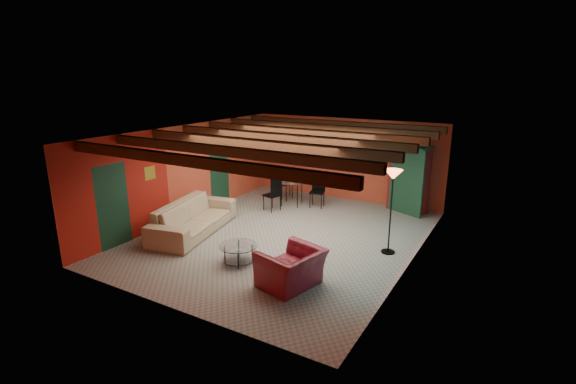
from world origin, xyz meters
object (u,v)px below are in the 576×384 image
Objects in this scene: dining_table at (292,188)px; vase at (292,168)px; sofa at (194,217)px; armchair at (291,268)px; coffee_table at (239,254)px; floor_lamp at (391,212)px; potted_plant at (412,139)px; armoire at (409,180)px.

vase is at bearing 0.00° from dining_table.
sofa is 2.48× the size of armchair.
sofa reaches higher than coffee_table.
vase reaches higher than dining_table.
sofa is 5.07m from floor_lamp.
potted_plant reaches higher than sofa.
floor_lamp is (0.45, -3.35, 0.01)m from armoire.
coffee_table is at bearing -75.63° from vase.
dining_table is 1.08× the size of armoire.
armoire is 11.26× the size of vase.
coffee_table is 4.84× the size of vase.
armchair is at bearing -73.45° from armoire.
armoire reaches higher than sofa.
armchair is at bearing -60.61° from vase.
armchair is 5.38m from dining_table.
vase is (-3.38, -1.22, 0.21)m from armoire.
coffee_table is 4.52m from dining_table.
armoire reaches higher than coffee_table.
potted_plant reaches higher than coffee_table.
vase is at bearing 150.93° from floor_lamp.
potted_plant is (3.38, 1.22, 1.67)m from dining_table.
armoire is at bearing 67.93° from coffee_table.
potted_plant is at bearing 19.78° from dining_table.
coffee_table is 6.08m from armoire.
coffee_table is at bearing -125.71° from sofa.
armoire is at bearing -55.85° from sofa.
vase is (-2.64, 4.68, 0.83)m from armchair.
floor_lamp is at bearing -87.30° from sofa.
armoire is at bearing 19.78° from vase.
potted_plant is at bearing 19.78° from vase.
dining_table is at bearing -136.45° from armoire.
potted_plant is (-0.45, 3.35, 1.22)m from floor_lamp.
coffee_table is 0.42× the size of floor_lamp.
armoire reaches higher than vase.
coffee_table is 4.62m from vase.
coffee_table is at bearing -75.63° from dining_table.
dining_table is at bearing 150.93° from floor_lamp.
floor_lamp reaches higher than armoire.
dining_table is (1.03, 3.45, 0.14)m from sofa.
floor_lamp is (1.20, 2.55, 0.63)m from armchair.
armchair is at bearing -60.61° from dining_table.
armoire is at bearing 97.65° from floor_lamp.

